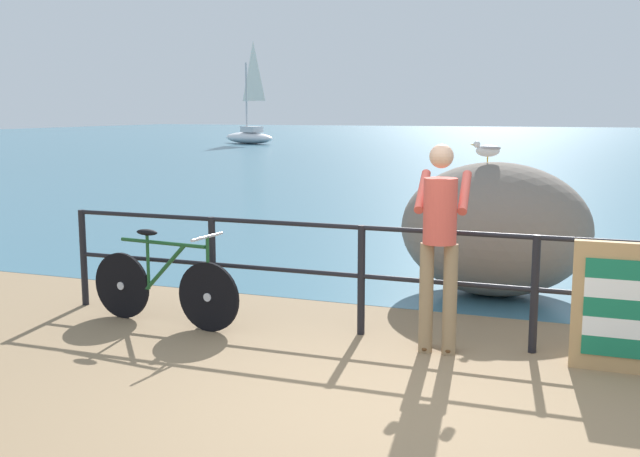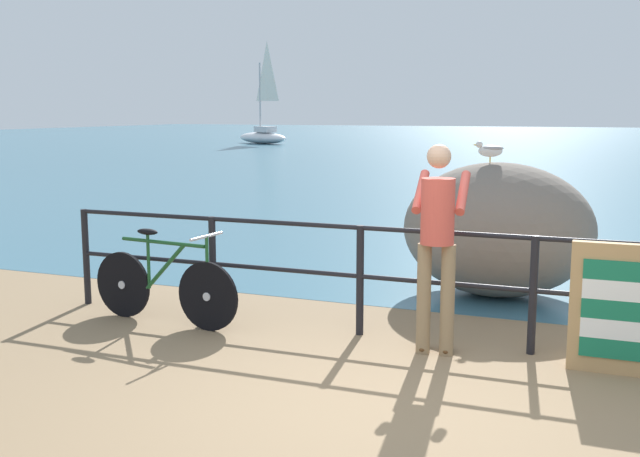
{
  "view_description": "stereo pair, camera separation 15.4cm",
  "coord_description": "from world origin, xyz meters",
  "px_view_note": "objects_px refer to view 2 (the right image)",
  "views": [
    {
      "loc": [
        1.25,
        -4.8,
        2.05
      ],
      "look_at": [
        -1.32,
        2.09,
        0.9
      ],
      "focal_mm": 42.54,
      "sensor_mm": 36.0,
      "label": 1
    },
    {
      "loc": [
        1.39,
        -4.75,
        2.05
      ],
      "look_at": [
        -1.32,
        2.09,
        0.9
      ],
      "focal_mm": 42.54,
      "sensor_mm": 36.0,
      "label": 2
    }
  ],
  "objects_px": {
    "bicycle": "(164,284)",
    "sailboat": "(263,132)",
    "seagull": "(490,150)",
    "person_at_railing": "(437,239)",
    "folded_deckchair_stack": "(626,310)",
    "breakwater_boulder_main": "(497,230)"
  },
  "relations": [
    {
      "from": "folded_deckchair_stack",
      "to": "breakwater_boulder_main",
      "type": "relative_size",
      "value": 0.5
    },
    {
      "from": "bicycle",
      "to": "breakwater_boulder_main",
      "type": "height_order",
      "value": "breakwater_boulder_main"
    },
    {
      "from": "bicycle",
      "to": "seagull",
      "type": "relative_size",
      "value": 4.94
    },
    {
      "from": "person_at_railing",
      "to": "folded_deckchair_stack",
      "type": "height_order",
      "value": "person_at_railing"
    },
    {
      "from": "bicycle",
      "to": "person_at_railing",
      "type": "bearing_deg",
      "value": 7.77
    },
    {
      "from": "folded_deckchair_stack",
      "to": "sailboat",
      "type": "height_order",
      "value": "sailboat"
    },
    {
      "from": "person_at_railing",
      "to": "seagull",
      "type": "xyz_separation_m",
      "value": [
        0.06,
        2.2,
        0.64
      ]
    },
    {
      "from": "bicycle",
      "to": "breakwater_boulder_main",
      "type": "relative_size",
      "value": 0.81
    },
    {
      "from": "person_at_railing",
      "to": "sailboat",
      "type": "xyz_separation_m",
      "value": [
        -19.17,
        36.15,
        -0.28
      ]
    },
    {
      "from": "person_at_railing",
      "to": "sailboat",
      "type": "relative_size",
      "value": 0.29
    },
    {
      "from": "bicycle",
      "to": "folded_deckchair_stack",
      "type": "bearing_deg",
      "value": 7.56
    },
    {
      "from": "bicycle",
      "to": "folded_deckchair_stack",
      "type": "xyz_separation_m",
      "value": [
        4.14,
        0.1,
        0.13
      ]
    },
    {
      "from": "person_at_railing",
      "to": "bicycle",
      "type": "bearing_deg",
      "value": 86.08
    },
    {
      "from": "seagull",
      "to": "sailboat",
      "type": "bearing_deg",
      "value": -74.13
    },
    {
      "from": "person_at_railing",
      "to": "sailboat",
      "type": "distance_m",
      "value": 40.92
    },
    {
      "from": "folded_deckchair_stack",
      "to": "breakwater_boulder_main",
      "type": "distance_m",
      "value": 2.61
    },
    {
      "from": "breakwater_boulder_main",
      "to": "sailboat",
      "type": "height_order",
      "value": "sailboat"
    },
    {
      "from": "person_at_railing",
      "to": "seagull",
      "type": "distance_m",
      "value": 2.29
    },
    {
      "from": "bicycle",
      "to": "breakwater_boulder_main",
      "type": "xyz_separation_m",
      "value": [
        2.81,
        2.34,
        0.36
      ]
    },
    {
      "from": "person_at_railing",
      "to": "folded_deckchair_stack",
      "type": "distance_m",
      "value": 1.56
    },
    {
      "from": "bicycle",
      "to": "sailboat",
      "type": "relative_size",
      "value": 0.27
    },
    {
      "from": "person_at_railing",
      "to": "breakwater_boulder_main",
      "type": "relative_size",
      "value": 0.85
    }
  ]
}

